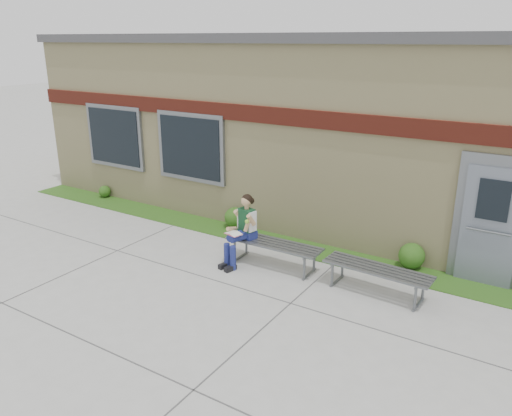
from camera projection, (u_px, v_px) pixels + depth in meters
The scene contains 9 objects.
ground at pixel (223, 300), 8.22m from camera, with size 80.00×80.00×0.00m, color #9E9E99.
grass_strip at pixel (296, 247), 10.30m from camera, with size 16.00×0.80×0.02m, color #2A4C14.
school_building at pixel (362, 123), 12.34m from camera, with size 16.20×6.22×4.20m.
bench_left at pixel (274, 248), 9.34m from camera, with size 1.86×0.54×0.48m.
bench_right at pixel (377, 274), 8.33m from camera, with size 1.83×0.60×0.47m.
girl at pixel (242, 228), 9.36m from camera, with size 0.49×0.83×1.35m.
shrub_west at pixel (105, 191), 13.46m from camera, with size 0.31×0.31×0.31m, color #2A4C14.
shrub_mid at pixel (235, 217), 11.29m from camera, with size 0.47×0.47×0.47m, color #2A4C14.
shrub_east at pixel (412, 256), 9.27m from camera, with size 0.48×0.48×0.48m, color #2A4C14.
Camera 1 is at (4.35, -5.88, 4.09)m, focal length 35.00 mm.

